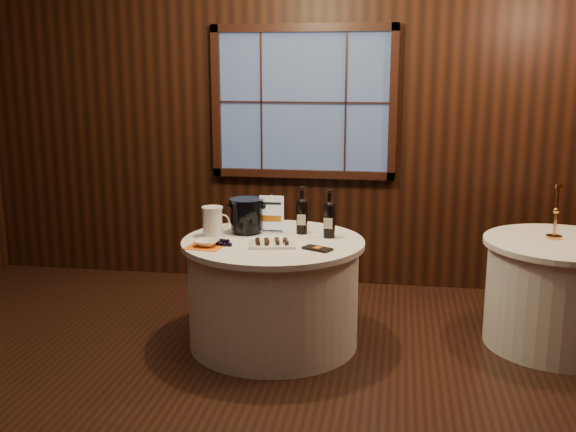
% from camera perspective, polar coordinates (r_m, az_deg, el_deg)
% --- Properties ---
extents(ground, '(6.00, 6.00, 0.00)m').
position_cam_1_polar(ground, '(4.08, -3.90, -16.11)').
color(ground, black).
rests_on(ground, ground).
extents(back_wall, '(6.00, 0.10, 3.00)m').
position_cam_1_polar(back_wall, '(6.04, 1.32, 8.61)').
color(back_wall, black).
rests_on(back_wall, ground).
extents(main_table, '(1.28, 1.28, 0.77)m').
position_cam_1_polar(main_table, '(4.82, -1.24, -6.44)').
color(main_table, silver).
rests_on(main_table, ground).
extents(side_table, '(1.08, 1.08, 0.77)m').
position_cam_1_polar(side_table, '(5.16, 21.95, -6.08)').
color(side_table, silver).
rests_on(side_table, ground).
extents(sign_stand, '(0.18, 0.09, 0.29)m').
position_cam_1_polar(sign_stand, '(4.89, -1.38, -0.31)').
color(sign_stand, '#B4B5BB').
rests_on(sign_stand, main_table).
extents(port_bottle_left, '(0.08, 0.09, 0.34)m').
position_cam_1_polar(port_bottle_left, '(4.86, 1.19, 0.22)').
color(port_bottle_left, black).
rests_on(port_bottle_left, main_table).
extents(port_bottle_right, '(0.08, 0.09, 0.35)m').
position_cam_1_polar(port_bottle_right, '(4.75, 3.52, -0.07)').
color(port_bottle_right, black).
rests_on(port_bottle_right, main_table).
extents(ice_bucket, '(0.25, 0.25, 0.25)m').
position_cam_1_polar(ice_bucket, '(4.88, -3.52, 0.08)').
color(ice_bucket, black).
rests_on(ice_bucket, main_table).
extents(chocolate_plate, '(0.35, 0.26, 0.04)m').
position_cam_1_polar(chocolate_plate, '(4.55, -1.37, -2.31)').
color(chocolate_plate, white).
rests_on(chocolate_plate, main_table).
extents(chocolate_box, '(0.21, 0.17, 0.02)m').
position_cam_1_polar(chocolate_box, '(4.46, 2.51, -2.78)').
color(chocolate_box, black).
rests_on(chocolate_box, main_table).
extents(grape_bunch, '(0.19, 0.10, 0.04)m').
position_cam_1_polar(grape_bunch, '(4.58, -5.37, -2.22)').
color(grape_bunch, black).
rests_on(grape_bunch, main_table).
extents(glass_pitcher, '(0.20, 0.15, 0.22)m').
position_cam_1_polar(glass_pitcher, '(4.81, -6.38, -0.46)').
color(glass_pitcher, white).
rests_on(glass_pitcher, main_table).
extents(orange_napkin, '(0.27, 0.27, 0.00)m').
position_cam_1_polar(orange_napkin, '(4.57, -6.92, -2.54)').
color(orange_napkin, orange).
rests_on(orange_napkin, main_table).
extents(cracker_bowl, '(0.17, 0.17, 0.04)m').
position_cam_1_polar(cracker_bowl, '(4.57, -6.93, -2.28)').
color(cracker_bowl, white).
rests_on(cracker_bowl, orange_napkin).
extents(brass_candlestick, '(0.11, 0.11, 0.39)m').
position_cam_1_polar(brass_candlestick, '(5.08, 21.70, -0.22)').
color(brass_candlestick, '#CD8940').
rests_on(brass_candlestick, side_table).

